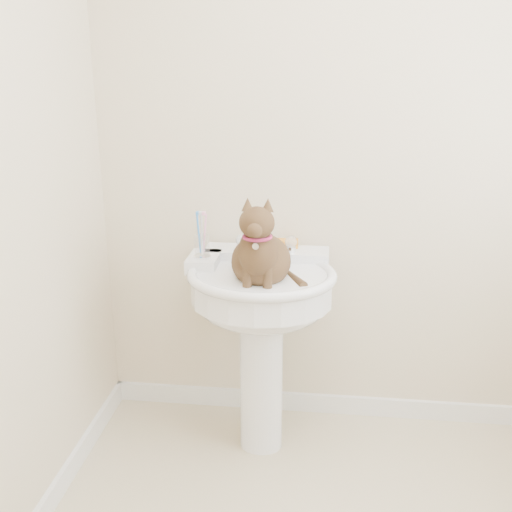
% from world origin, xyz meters
% --- Properties ---
extents(wall_back, '(2.20, 0.00, 2.50)m').
position_xyz_m(wall_back, '(0.00, 1.10, 1.25)').
color(wall_back, beige).
rests_on(wall_back, ground).
extents(baseboard_back, '(2.20, 0.02, 0.09)m').
position_xyz_m(baseboard_back, '(0.00, 1.09, 0.04)').
color(baseboard_back, white).
rests_on(baseboard_back, floor).
extents(pedestal_sink, '(0.60, 0.59, 0.83)m').
position_xyz_m(pedestal_sink, '(-0.37, 0.81, 0.65)').
color(pedestal_sink, white).
rests_on(pedestal_sink, floor).
extents(faucet, '(0.28, 0.12, 0.14)m').
position_xyz_m(faucet, '(-0.36, 0.96, 0.87)').
color(faucet, silver).
rests_on(faucet, pedestal_sink).
extents(soap_bar, '(0.09, 0.06, 0.03)m').
position_xyz_m(soap_bar, '(-0.28, 1.04, 0.84)').
color(soap_bar, orange).
rests_on(soap_bar, pedestal_sink).
extents(toothbrush_cup, '(0.07, 0.07, 0.19)m').
position_xyz_m(toothbrush_cup, '(-0.61, 0.86, 0.88)').
color(toothbrush_cup, silver).
rests_on(toothbrush_cup, pedestal_sink).
extents(cat, '(0.25, 0.31, 0.46)m').
position_xyz_m(cat, '(-0.36, 0.74, 0.89)').
color(cat, brown).
rests_on(cat, pedestal_sink).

